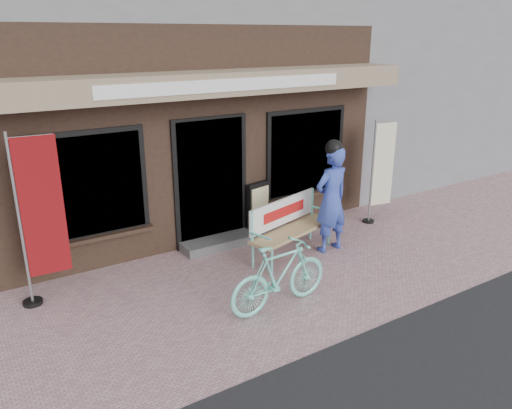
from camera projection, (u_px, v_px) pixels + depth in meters
ground at (277, 288)px, 7.16m from camera, size 70.00×70.00×0.00m
storefront at (140, 58)px, 10.15m from camera, size 7.00×6.77×6.00m
neighbor_right_near at (407, 57)px, 14.95m from camera, size 10.00×7.00×5.60m
bench at (289, 223)px, 8.11m from camera, size 1.77×0.89×0.93m
person at (331, 197)px, 8.14m from camera, size 0.68×0.47×1.89m
bicycle at (280, 275)px, 6.52m from camera, size 1.55×0.51×0.92m
nobori_red at (39, 217)px, 6.45m from camera, size 0.69×0.27×2.35m
nobori_cream at (381, 170)px, 9.41m from camera, size 0.59×0.25×1.98m
menu_stand at (258, 208)px, 8.97m from camera, size 0.49×0.20×0.96m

